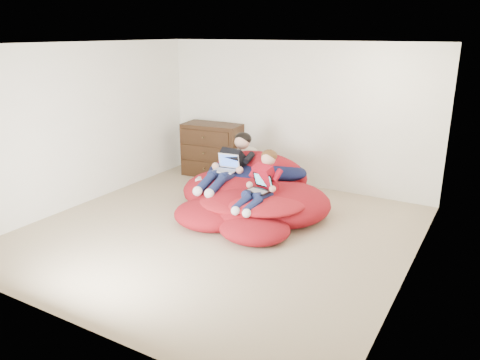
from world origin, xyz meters
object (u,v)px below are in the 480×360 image
object	(u,v)px
older_boy	(231,162)
laptop_black	(260,186)
dresser	(213,150)
younger_boy	(261,180)
laptop_white	(226,166)
beanbag_pile	(251,196)

from	to	relation	value
older_boy	laptop_black	distance (m)	0.96
dresser	younger_boy	xyz separation A→B (m)	(1.90, -1.63, 0.14)
dresser	laptop_black	world-z (taller)	dresser
laptop_white	older_boy	bearing A→B (deg)	90.00
beanbag_pile	younger_boy	bearing A→B (deg)	-43.82
beanbag_pile	younger_boy	world-z (taller)	younger_boy
older_boy	laptop_black	xyz separation A→B (m)	(0.80, -0.52, -0.12)
dresser	beanbag_pile	bearing A→B (deg)	-40.00
older_boy	laptop_white	world-z (taller)	older_boy
beanbag_pile	laptop_white	distance (m)	0.61
beanbag_pile	laptop_black	world-z (taller)	beanbag_pile
younger_boy	laptop_white	bearing A→B (deg)	156.41
younger_boy	beanbag_pile	bearing A→B (deg)	136.18
laptop_black	dresser	bearing A→B (deg)	138.76
beanbag_pile	older_boy	size ratio (longest dim) A/B	1.78
laptop_white	dresser	bearing A→B (deg)	130.52
older_boy	younger_boy	xyz separation A→B (m)	(0.80, -0.49, -0.04)
beanbag_pile	laptop_white	world-z (taller)	laptop_white
younger_boy	laptop_black	world-z (taller)	younger_boy
older_boy	laptop_white	xyz separation A→B (m)	(-0.00, -0.14, -0.04)
beanbag_pile	older_boy	bearing A→B (deg)	160.10
younger_boy	laptop_black	size ratio (longest dim) A/B	2.71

